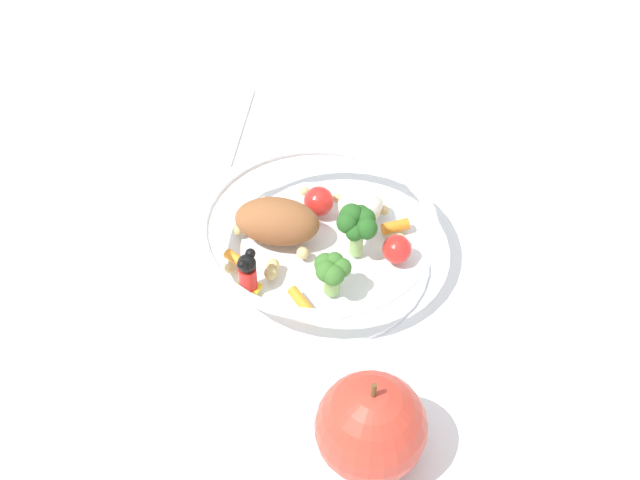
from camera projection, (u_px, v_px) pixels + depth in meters
The scene contains 4 objects.
ground_plane at pixel (311, 268), 0.76m from camera, with size 2.40×2.40×0.00m, color white.
food_container at pixel (321, 234), 0.75m from camera, with size 0.21×0.21×0.06m.
loose_apple at pixel (371, 427), 0.60m from camera, with size 0.08×0.08×0.09m.
folded_napkin at pixel (191, 121), 0.90m from camera, with size 0.11×0.13×0.01m, color silver.
Camera 1 is at (-0.30, 0.41, 0.57)m, focal length 48.27 mm.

